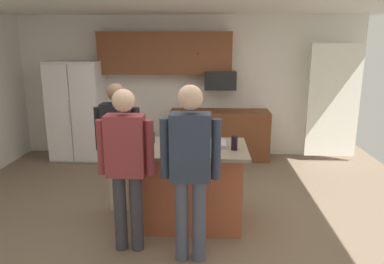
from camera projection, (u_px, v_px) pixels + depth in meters
name	position (u px, v px, depth m)	size (l,w,h in m)	color
floor	(175.00, 218.00, 4.56)	(7.04, 7.04, 0.00)	#7F6B56
back_wall	(188.00, 86.00, 6.97)	(6.40, 0.10, 2.60)	white
french_door_window_panel	(333.00, 101.00, 6.50)	(0.90, 0.06, 2.00)	white
cabinet_run_upper	(165.00, 53.00, 6.64)	(2.40, 0.38, 0.75)	brown
cabinet_run_lower	(219.00, 134.00, 6.83)	(1.80, 0.63, 0.90)	brown
refrigerator	(78.00, 111.00, 6.75)	(0.93, 0.76, 1.79)	white
microwave_over_range	(220.00, 80.00, 6.61)	(0.56, 0.40, 0.32)	black
kitchen_island	(191.00, 185.00, 4.37)	(1.30, 0.89, 0.95)	#AD5638
person_guest_by_door	(126.00, 160.00, 3.67)	(0.57, 0.22, 1.70)	#383842
person_elder_center	(190.00, 163.00, 3.47)	(0.57, 0.23, 1.76)	#4C5166
person_guest_left	(118.00, 139.00, 4.60)	(0.57, 0.22, 1.64)	tan
glass_stout_tall	(181.00, 143.00, 4.19)	(0.07, 0.07, 0.13)	black
tumbler_amber	(234.00, 143.00, 4.12)	(0.07, 0.07, 0.16)	black
glass_dark_ale	(152.00, 138.00, 4.41)	(0.06, 0.06, 0.13)	black
serving_tray	(207.00, 144.00, 4.30)	(0.44, 0.30, 0.04)	#B7B7BC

